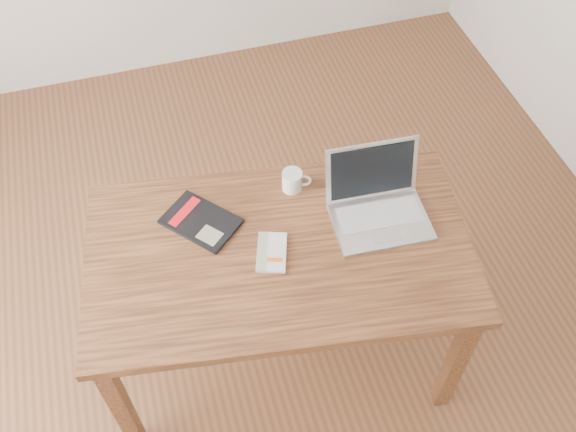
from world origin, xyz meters
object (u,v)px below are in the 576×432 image
object	(u,v)px
white_guidebook	(272,252)
desk	(280,263)
black_guidebook	(201,221)
laptop	(378,203)
coffee_mug	(293,180)

from	to	relation	value
white_guidebook	desk	bearing A→B (deg)	35.91
black_guidebook	white_guidebook	bearing A→B (deg)	-85.78
laptop	white_guidebook	bearing A→B (deg)	-166.97
coffee_mug	desk	bearing A→B (deg)	-99.76
coffee_mug	laptop	bearing A→B (deg)	-21.16
laptop	coffee_mug	xyz separation A→B (m)	(-0.26, 0.20, -0.01)
white_guidebook	coffee_mug	bearing A→B (deg)	77.98
white_guidebook	laptop	bearing A→B (deg)	27.87
white_guidebook	black_guidebook	size ratio (longest dim) A/B	0.61
white_guidebook	laptop	xyz separation A→B (m)	(0.42, 0.07, 0.04)
coffee_mug	white_guidebook	bearing A→B (deg)	-104.11
desk	white_guidebook	xyz separation A→B (m)	(-0.03, -0.01, 0.10)
black_guidebook	coffee_mug	xyz separation A→B (m)	(0.37, 0.06, 0.04)
laptop	desk	bearing A→B (deg)	-167.64
desk	coffee_mug	size ratio (longest dim) A/B	13.37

